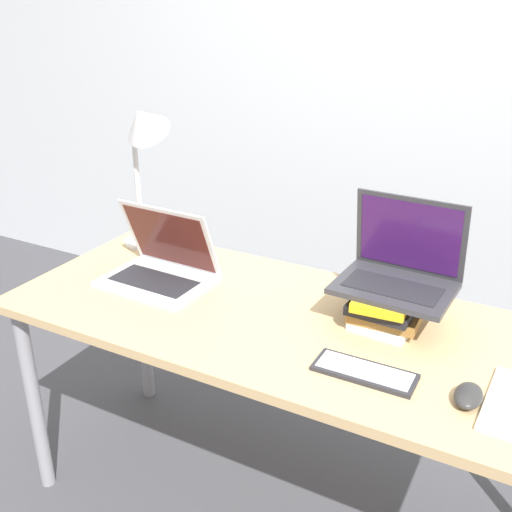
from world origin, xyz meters
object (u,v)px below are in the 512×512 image
laptop_left (161,267)px  mouse (468,396)px  laptop_on_books (399,270)px  book_stack (388,305)px  wireless_keyboard (365,372)px  desk_lamp (143,138)px

laptop_left → mouse: 1.06m
laptop_on_books → book_stack: bearing=-116.4°
book_stack → mouse: (0.28, -0.28, -0.04)m
laptop_left → laptop_on_books: laptop_on_books is taller
mouse → wireless_keyboard: bearing=-178.1°
laptop_on_books → wireless_keyboard: size_ratio=1.29×
laptop_left → wireless_keyboard: 0.81m
laptop_left → book_stack: 0.76m
book_stack → desk_lamp: (-0.95, 0.11, 0.37)m
book_stack → mouse: 0.40m
wireless_keyboard → desk_lamp: 1.14m
laptop_left → wireless_keyboard: bearing=-14.2°
wireless_keyboard → mouse: bearing=1.9°
laptop_on_books → desk_lamp: size_ratio=0.59×
book_stack → laptop_on_books: 0.11m
laptop_on_books → desk_lamp: (-0.97, 0.08, 0.27)m
book_stack → wireless_keyboard: 0.29m
wireless_keyboard → laptop_left: bearing=165.8°
laptop_left → desk_lamp: size_ratio=0.63×
mouse → desk_lamp: desk_lamp is taller
book_stack → laptop_on_books: bearing=63.6°
laptop_on_books → mouse: size_ratio=3.14×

